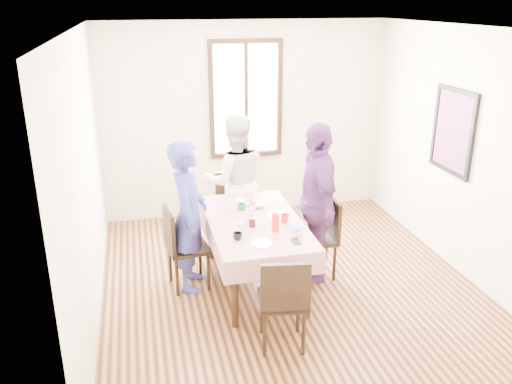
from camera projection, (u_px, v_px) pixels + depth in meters
ground at (289, 285)px, 5.77m from camera, size 4.50×4.50×0.00m
back_wall at (246, 121)px, 7.36m from camera, size 4.00×0.00×4.00m
right_wall at (468, 155)px, 5.73m from camera, size 0.00×4.50×4.50m
window_frame at (246, 99)px, 7.24m from camera, size 1.02×0.06×1.62m
window_pane at (246, 99)px, 7.24m from camera, size 0.90×0.02×1.50m
art_poster at (453, 131)px, 5.93m from camera, size 0.04×0.76×0.96m
dining_table at (255, 254)px, 5.66m from camera, size 0.84×1.58×0.75m
tablecloth at (255, 221)px, 5.53m from camera, size 0.96×1.70×0.01m
chair_left at (188, 247)px, 5.62m from camera, size 0.47×0.47×0.91m
chair_right at (316, 239)px, 5.83m from camera, size 0.42×0.42×0.91m
chair_far at (236, 210)px, 6.63m from camera, size 0.45×0.45×0.91m
chair_near at (282, 300)px, 4.65m from camera, size 0.48×0.48×0.91m
person_left at (188, 216)px, 5.50m from camera, size 0.52×0.67×1.63m
person_far at (236, 182)px, 6.48m from camera, size 0.84×0.66×1.67m
person_right at (315, 203)px, 5.68m from camera, size 0.51×1.07×1.77m
mug_black at (238, 236)px, 5.08m from camera, size 0.11×0.11×0.07m
mug_flag at (285, 218)px, 5.47m from camera, size 0.12×0.12×0.09m
mug_green at (241, 207)px, 5.80m from camera, size 0.13×0.13×0.07m
serving_bowl at (256, 205)px, 5.89m from camera, size 0.26×0.26×0.05m
juice_carton at (276, 222)px, 5.25m from camera, size 0.06×0.06×0.20m
butter_tub at (296, 231)px, 5.21m from camera, size 0.11×0.11×0.05m
jam_jar at (252, 223)px, 5.37m from camera, size 0.07×0.07×0.09m
drinking_glass at (241, 227)px, 5.25m from camera, size 0.07×0.07×0.10m
smartphone at (295, 241)px, 5.05m from camera, size 0.08×0.15×0.01m
flower_vase at (251, 214)px, 5.52m from camera, size 0.07×0.07×0.14m
plate_right at (277, 215)px, 5.66m from camera, size 0.20×0.20×0.01m
plate_far at (242, 200)px, 6.07m from camera, size 0.20×0.20×0.01m
plate_near at (262, 243)px, 5.00m from camera, size 0.20×0.20×0.01m
butter_lid at (296, 228)px, 5.20m from camera, size 0.12×0.12×0.01m
flower_bunch at (251, 203)px, 5.48m from camera, size 0.09×0.09×0.10m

